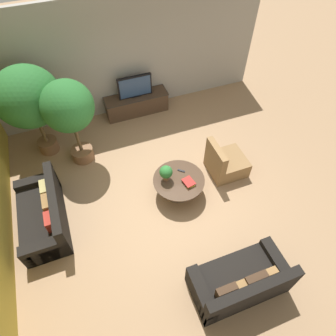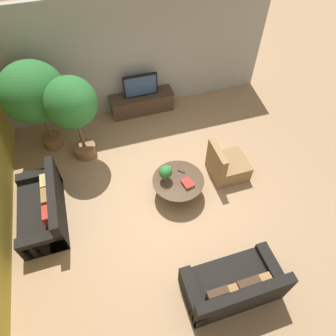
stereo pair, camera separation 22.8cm
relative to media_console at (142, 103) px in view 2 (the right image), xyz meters
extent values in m
plane|color=#9E7A56|center=(-0.21, -2.94, -0.28)|extent=(24.00, 24.00, 0.00)
cube|color=#A39E93|center=(-0.21, 0.32, 1.22)|extent=(7.40, 0.12, 3.00)
cube|color=#473323|center=(0.00, 0.00, -0.01)|extent=(1.67, 0.48, 0.54)
cube|color=#2D2823|center=(0.00, 0.00, 0.25)|extent=(1.70, 0.50, 0.02)
cube|color=black|center=(0.00, 0.00, 0.56)|extent=(0.89, 0.08, 0.59)
cube|color=navy|center=(0.00, -0.04, 0.56)|extent=(0.82, 0.00, 0.53)
cube|color=black|center=(0.00, 0.00, 0.27)|extent=(0.27, 0.13, 0.02)
cylinder|color=#756656|center=(0.05, -2.93, -0.27)|extent=(0.60, 0.60, 0.02)
cylinder|color=#756656|center=(0.05, -2.93, -0.06)|extent=(0.10, 0.10, 0.43)
cylinder|color=#4C3828|center=(0.05, -2.93, 0.16)|extent=(1.09, 1.09, 0.02)
cube|color=black|center=(-2.76, -2.70, -0.07)|extent=(0.84, 1.74, 0.42)
cube|color=black|center=(-2.42, -2.70, 0.35)|extent=(0.16, 1.74, 0.42)
cube|color=black|center=(-2.76, -1.93, -0.01)|extent=(0.84, 0.20, 0.54)
cube|color=black|center=(-2.76, -3.47, -0.01)|extent=(0.84, 0.20, 0.54)
cube|color=tan|center=(-2.58, -2.32, 0.29)|extent=(0.13, 0.33, 0.30)
cube|color=olive|center=(-2.58, -2.70, 0.30)|extent=(0.13, 0.34, 0.31)
cube|color=#B23328|center=(-2.58, -3.08, 0.28)|extent=(0.13, 0.31, 0.28)
cube|color=black|center=(0.26, -5.17, -0.07)|extent=(1.63, 0.84, 0.42)
cube|color=black|center=(0.26, -5.51, 0.35)|extent=(1.63, 0.16, 0.42)
cube|color=black|center=(0.97, -5.17, -0.01)|extent=(0.20, 0.84, 0.54)
cube|color=black|center=(-0.46, -5.17, -0.01)|extent=(0.20, 0.84, 0.54)
cube|color=olive|center=(0.64, -5.35, 0.27)|extent=(0.29, 0.16, 0.27)
cube|color=#422D1E|center=(0.38, -5.35, 0.31)|extent=(0.37, 0.13, 0.34)
cube|color=olive|center=(0.13, -5.35, 0.28)|extent=(0.31, 0.13, 0.29)
cube|color=#422D1E|center=(-0.13, -5.35, 0.29)|extent=(0.34, 0.14, 0.31)
cube|color=olive|center=(1.32, -2.74, -0.08)|extent=(0.80, 0.76, 0.40)
cube|color=olive|center=(0.99, -2.74, 0.35)|extent=(0.14, 0.76, 0.46)
cylinder|color=brown|center=(-2.44, -0.62, -0.12)|extent=(0.46, 0.46, 0.31)
cylinder|color=brown|center=(-2.44, -0.62, 0.35)|extent=(0.08, 0.08, 0.64)
ellipsoid|color=#286B2D|center=(-2.44, -0.62, 1.31)|extent=(1.39, 1.39, 1.29)
cylinder|color=brown|center=(-1.71, -1.18, -0.14)|extent=(0.52, 0.52, 0.29)
cylinder|color=brown|center=(-1.71, -1.18, 0.37)|extent=(0.08, 0.08, 0.72)
ellipsoid|color=#286B2D|center=(-1.71, -1.18, 1.28)|extent=(1.09, 1.09, 1.10)
cylinder|color=brown|center=(-0.20, -2.83, 0.23)|extent=(0.13, 0.13, 0.12)
sphere|color=#286B2D|center=(-0.20, -2.83, 0.41)|extent=(0.27, 0.27, 0.27)
cube|color=gold|center=(0.21, -3.09, 0.19)|extent=(0.17, 0.26, 0.04)
cube|color=#A32823|center=(0.20, -3.09, 0.22)|extent=(0.25, 0.29, 0.02)
cube|color=black|center=(0.18, -2.74, 0.18)|extent=(0.15, 0.14, 0.02)
cube|color=gray|center=(-0.07, -2.59, 0.18)|extent=(0.15, 0.12, 0.02)
camera|label=1|loc=(-1.51, -6.41, 5.14)|focal=32.00mm
camera|label=2|loc=(-1.29, -6.48, 5.14)|focal=32.00mm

